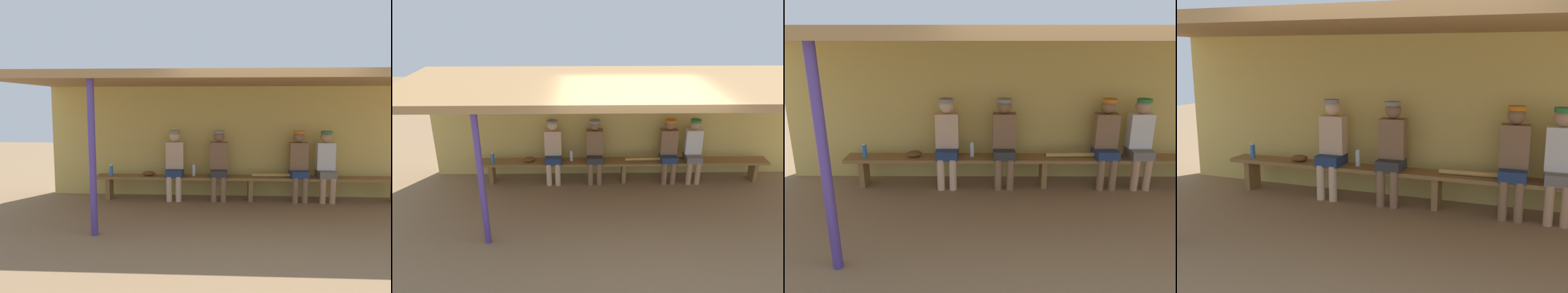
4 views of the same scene
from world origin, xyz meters
TOP-DOWN VIEW (x-y plane):
  - ground_plane at (0.00, 0.00)m, footprint 24.00×24.00m
  - back_wall at (0.00, 2.00)m, footprint 8.00×0.20m
  - dugout_roof at (0.00, 0.70)m, footprint 8.00×2.80m
  - support_post at (-2.38, -0.55)m, footprint 0.10×0.10m
  - bench at (0.00, 1.55)m, footprint 6.00×0.36m
  - player_in_blue at (1.43, 1.55)m, footprint 0.34×0.42m
  - player_in_red at (0.92, 1.55)m, footprint 0.34×0.42m
  - player_in_white at (-0.61, 1.55)m, footprint 0.34×0.42m
  - player_shirtless_tan at (-1.46, 1.55)m, footprint 0.34×0.42m
  - water_bottle_blue at (-1.09, 1.58)m, footprint 0.07×0.07m
  - water_bottle_orange at (-2.70, 1.51)m, footprint 0.07×0.07m
  - baseball_glove_dark_brown at (-1.97, 1.55)m, footprint 0.27×0.22m
  - baseball_bat at (0.47, 1.55)m, footprint 0.89×0.09m

SIDE VIEW (x-z plane):
  - ground_plane at x=0.00m, z-range 0.00..0.00m
  - bench at x=0.00m, z-range 0.16..0.62m
  - baseball_bat at x=0.47m, z-range 0.46..0.53m
  - baseball_glove_dark_brown at x=-1.97m, z-range 0.46..0.55m
  - water_bottle_orange at x=-2.70m, z-range 0.45..0.67m
  - water_bottle_blue at x=-1.09m, z-range 0.45..0.68m
  - player_in_blue at x=1.43m, z-range 0.07..1.42m
  - player_in_red at x=0.92m, z-range 0.07..1.42m
  - player_in_white at x=-0.61m, z-range 0.07..1.42m
  - player_shirtless_tan at x=-1.46m, z-range 0.07..1.42m
  - back_wall at x=0.00m, z-range 0.00..2.20m
  - support_post at x=-2.38m, z-range 0.00..2.20m
  - dugout_roof at x=0.00m, z-range 2.20..2.32m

